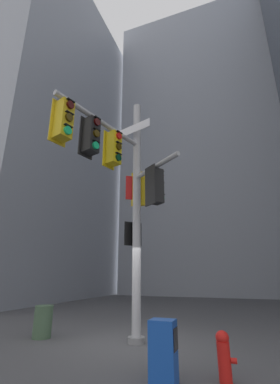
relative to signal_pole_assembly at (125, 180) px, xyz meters
name	(u,v)px	position (x,y,z in m)	size (l,w,h in m)	color
ground	(136,343)	(0.09, 0.74, -4.39)	(120.00, 120.00, 0.00)	#474749
building_tower_left	(19,138)	(-15.99, 10.36, 10.16)	(14.98, 14.98, 29.09)	#9399A3
building_mid_block	(207,160)	(0.46, 25.12, 11.54)	(16.84, 16.84, 31.85)	#9399A3
signal_pole_assembly	(125,180)	(0.00, 0.00, 0.00)	(2.74, 3.75, 7.43)	#B2B2B5
fire_hydrant	(224,355)	(2.48, -1.22, -3.97)	(0.33, 0.23, 0.80)	red
newspaper_box	(163,351)	(1.51, -1.65, -3.89)	(0.45, 0.36, 0.98)	#194CB2
trash_bin	(43,322)	(-2.69, 0.35, -3.95)	(0.53, 0.53, 0.87)	#3F593F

